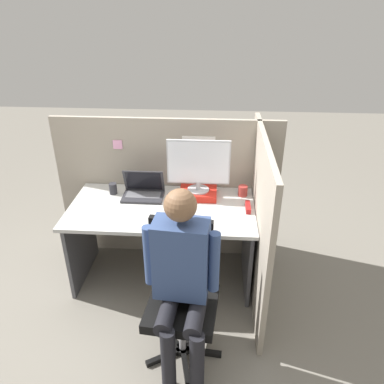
% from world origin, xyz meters
% --- Properties ---
extents(ground_plane, '(12.00, 12.00, 0.00)m').
position_xyz_m(ground_plane, '(0.00, 0.00, 0.00)').
color(ground_plane, slate).
extents(cubicle_panel_back, '(2.02, 0.05, 1.36)m').
position_xyz_m(cubicle_panel_back, '(0.00, 0.80, 0.68)').
color(cubicle_panel_back, gray).
rests_on(cubicle_panel_back, ground).
extents(cubicle_panel_right, '(0.04, 1.43, 1.36)m').
position_xyz_m(cubicle_panel_right, '(0.79, 0.31, 0.68)').
color(cubicle_panel_right, gray).
rests_on(cubicle_panel_right, ground).
extents(desk, '(1.52, 0.78, 0.74)m').
position_xyz_m(desk, '(0.00, 0.39, 0.56)').
color(desk, '#B7B7B2').
rests_on(desk, ground).
extents(paper_box, '(0.32, 0.24, 0.06)m').
position_xyz_m(paper_box, '(0.29, 0.59, 0.77)').
color(paper_box, red).
rests_on(paper_box, desk).
extents(monitor, '(0.52, 0.19, 0.45)m').
position_xyz_m(monitor, '(0.29, 0.59, 1.03)').
color(monitor, '#B2B2B7').
rests_on(monitor, paper_box).
extents(laptop, '(0.35, 0.23, 0.23)m').
position_xyz_m(laptop, '(-0.18, 0.56, 0.78)').
color(laptop, '#2D2D33').
rests_on(laptop, desk).
extents(mouse, '(0.07, 0.06, 0.04)m').
position_xyz_m(mouse, '(0.04, 0.23, 0.75)').
color(mouse, silver).
rests_on(mouse, desk).
extents(stapler, '(0.04, 0.16, 0.04)m').
position_xyz_m(stapler, '(0.71, 0.40, 0.76)').
color(stapler, '#A31919').
rests_on(stapler, desk).
extents(carrot_toy, '(0.05, 0.16, 0.05)m').
position_xyz_m(carrot_toy, '(0.18, 0.22, 0.76)').
color(carrot_toy, orange).
rests_on(carrot_toy, desk).
extents(office_chair, '(0.53, 0.58, 0.96)m').
position_xyz_m(office_chair, '(0.23, -0.31, 0.49)').
color(office_chair, black).
rests_on(office_chair, ground).
extents(person, '(0.48, 0.47, 1.31)m').
position_xyz_m(person, '(0.24, -0.46, 0.76)').
color(person, black).
rests_on(person, ground).
extents(coffee_mug, '(0.08, 0.08, 0.09)m').
position_xyz_m(coffee_mug, '(0.67, 0.63, 0.78)').
color(coffee_mug, '#A3332D').
rests_on(coffee_mug, desk).
extents(pen_cup, '(0.07, 0.07, 0.10)m').
position_xyz_m(pen_cup, '(-0.45, 0.59, 0.78)').
color(pen_cup, '#28282D').
rests_on(pen_cup, desk).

